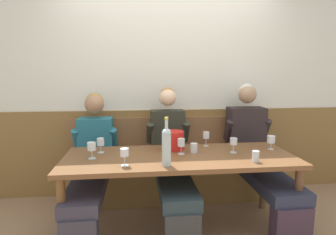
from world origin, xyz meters
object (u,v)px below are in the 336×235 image
Objects in this scene: wine_glass_by_bottle at (124,153)px; wine_glass_mid_right at (181,143)px; water_tumbler_right at (194,148)px; wall_bench at (171,175)px; wine_glass_near_bucket at (101,143)px; person_center_left_seat at (171,156)px; wine_glass_center_rear at (92,147)px; wine_glass_left_end at (206,136)px; wine_glass_center_front at (271,140)px; wine_glass_mid_left at (234,142)px; water_tumbler_left at (256,156)px; ice_bucket at (173,140)px; person_left_seat at (256,150)px; person_right_seat at (92,158)px; dining_table at (180,164)px; wine_bottle_clear_water at (166,145)px.

wine_glass_mid_right is at bearing 29.01° from wine_glass_by_bottle.
wine_glass_by_bottle is at bearing -153.92° from water_tumbler_right.
wine_glass_near_bucket is (-0.72, -0.51, 0.54)m from wall_bench.
wine_glass_center_rear is at bearing -156.30° from person_center_left_seat.
wine_glass_left_end reaches higher than wine_glass_by_bottle.
person_center_left_seat is at bearing 126.88° from water_tumbler_right.
wine_glass_left_end is (-0.60, 0.19, 0.01)m from wine_glass_center_front.
wine_glass_center_front is at bearing 2.80° from water_tumbler_right.
water_tumbler_left is (0.09, -0.29, -0.05)m from wine_glass_mid_left.
wine_glass_center_rear is (-0.74, -0.22, 0.01)m from ice_bucket.
water_tumbler_right is (-0.37, 0.03, -0.06)m from wine_glass_mid_left.
wine_glass_mid_left is (-0.36, -0.32, 0.17)m from person_left_seat.
wine_glass_center_rear is (-1.70, -0.12, 0.01)m from wine_glass_center_front.
wall_bench is 1.90× the size of person_right_seat.
wine_glass_left_end reaches higher than water_tumbler_right.
person_right_seat is at bearing 125.37° from wine_glass_near_bucket.
dining_table is 14.84× the size of wine_glass_mid_left.
wine_glass_near_bucket is (-0.72, 0.18, 0.18)m from dining_table.
wine_glass_left_end is (1.04, 0.13, 0.01)m from wine_glass_near_bucket.
person_left_seat is at bearing 31.17° from wine_bottle_clear_water.
wine_glass_center_rear is at bearing -175.99° from wine_glass_center_front.
water_tumbler_left is (0.29, -0.56, -0.06)m from wine_glass_left_end.
dining_table is 0.95m from person_left_seat.
wine_glass_by_bottle is 0.70m from water_tumbler_right.
water_tumbler_left is (0.59, -0.30, -0.05)m from wine_glass_mid_right.
person_right_seat is at bearing 178.45° from wine_glass_left_end.
wall_bench reaches higher than wine_glass_mid_left.
wine_bottle_clear_water is 2.84× the size of wine_glass_mid_left.
wall_bench is 1.17m from wine_glass_center_rear.
wine_glass_mid_left is (0.55, -0.28, 0.20)m from person_center_left_seat.
person_left_seat is 3.37× the size of wine_bottle_clear_water.
wine_glass_near_bucket is 1.40m from water_tumbler_left.
wine_glass_center_rear is at bearing -177.88° from wine_glass_mid_left.
water_tumbler_left is at bearing -36.03° from ice_bucket.
ice_bucket reaches higher than wine_glass_by_bottle.
person_left_seat reaches higher than person_right_seat.
wine_bottle_clear_water is at bearing -119.07° from dining_table.
person_right_seat is at bearing 165.00° from water_tumbler_right.
wine_glass_center_front reaches higher than dining_table.
ice_bucket is at bearing 76.45° from wine_bottle_clear_water.
person_center_left_seat is 8.92× the size of wine_glass_mid_right.
wine_glass_near_bucket is at bearing 173.16° from water_tumbler_right.
wine_glass_center_rear is at bearing -80.37° from person_right_seat.
dining_table is 0.95m from wine_glass_center_front.
person_left_seat is 0.51m from wine_glass_mid_left.
person_left_seat is at bearing 23.38° from wine_glass_by_bottle.
wine_glass_by_bottle is at bearing -154.22° from dining_table.
person_right_seat reaches higher than wine_bottle_clear_water.
person_left_seat is 1.50m from wine_glass_by_bottle.
wine_glass_mid_right and wine_glass_left_end have the same top height.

